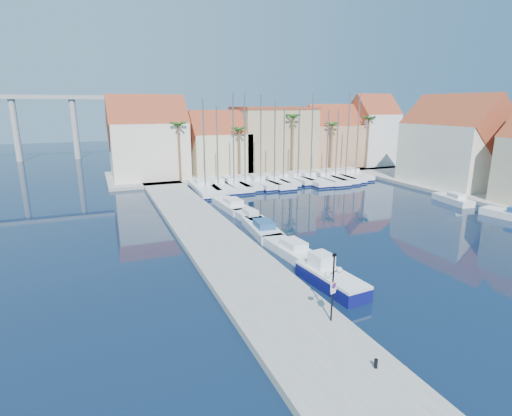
{
  "coord_description": "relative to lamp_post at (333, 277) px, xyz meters",
  "views": [
    {
      "loc": [
        -18.58,
        -20.93,
        12.34
      ],
      "look_at": [
        -4.98,
        12.43,
        3.0
      ],
      "focal_mm": 28.0,
      "sensor_mm": 36.0,
      "label": 1
    }
  ],
  "objects": [
    {
      "name": "ground",
      "position": [
        7.0,
        3.78,
        -3.16
      ],
      "size": [
        260.0,
        260.0,
        0.0
      ],
      "primitive_type": "plane",
      "color": "black",
      "rests_on": "ground"
    },
    {
      "name": "quay_west",
      "position": [
        -2.0,
        17.28,
        -2.91
      ],
      "size": [
        6.0,
        77.0,
        0.5
      ],
      "primitive_type": "cube",
      "color": "gray",
      "rests_on": "ground"
    },
    {
      "name": "shore_north",
      "position": [
        17.0,
        51.78,
        -2.91
      ],
      "size": [
        54.0,
        16.0,
        0.5
      ],
      "primitive_type": "cube",
      "color": "gray",
      "rests_on": "ground"
    },
    {
      "name": "shore_east",
      "position": [
        39.0,
        18.78,
        -2.91
      ],
      "size": [
        12.0,
        60.0,
        0.5
      ],
      "primitive_type": "cube",
      "color": "gray",
      "rests_on": "ground"
    },
    {
      "name": "lamp_post",
      "position": [
        0.0,
        0.0,
        0.0
      ],
      "size": [
        1.33,
        0.68,
        4.05
      ],
      "rotation": [
        0.0,
        0.0,
        0.31
      ],
      "color": "black",
      "rests_on": "quay_west"
    },
    {
      "name": "bollard",
      "position": [
        -0.37,
        -4.37,
        -2.43
      ],
      "size": [
        0.18,
        0.18,
        0.45
      ],
      "primitive_type": "cylinder",
      "color": "black",
      "rests_on": "quay_west"
    },
    {
      "name": "fishing_boat",
      "position": [
        2.88,
        4.7,
        -2.46
      ],
      "size": [
        2.55,
        6.19,
        2.11
      ],
      "rotation": [
        0.0,
        0.0,
        0.09
      ],
      "color": "#0F1059",
      "rests_on": "ground"
    },
    {
      "name": "motorboat_west_0",
      "position": [
        3.13,
        11.28,
        -2.65
      ],
      "size": [
        2.61,
        6.68,
        1.4
      ],
      "rotation": [
        0.0,
        0.0,
        0.08
      ],
      "color": "white",
      "rests_on": "ground"
    },
    {
      "name": "motorboat_west_1",
      "position": [
        3.23,
        17.58,
        -2.65
      ],
      "size": [
        2.96,
        7.37,
        1.4
      ],
      "rotation": [
        0.0,
        0.0,
        -0.09
      ],
      "color": "white",
      "rests_on": "ground"
    },
    {
      "name": "motorboat_west_2",
      "position": [
        3.51,
        21.97,
        -2.65
      ],
      "size": [
        2.04,
        5.44,
        1.4
      ],
      "rotation": [
        0.0,
        0.0,
        0.06
      ],
      "color": "white",
      "rests_on": "ground"
    },
    {
      "name": "motorboat_west_3",
      "position": [
        3.43,
        27.63,
        -2.65
      ],
      "size": [
        2.8,
        7.59,
        1.4
      ],
      "rotation": [
        0.0,
        0.0,
        0.05
      ],
      "color": "white",
      "rests_on": "ground"
    },
    {
      "name": "motorboat_east_1",
      "position": [
        30.99,
        19.69,
        -2.65
      ],
      "size": [
        2.64,
        6.0,
        1.4
      ],
      "rotation": [
        0.0,
        0.0,
        -0.14
      ],
      "color": "white",
      "rests_on": "ground"
    },
    {
      "name": "sailboat_0",
      "position": [
        3.05,
        38.81,
        -2.59
      ],
      "size": [
        3.73,
        12.18,
        13.13
      ],
      "rotation": [
        0.0,
        0.0,
        -0.05
      ],
      "color": "white",
      "rests_on": "ground"
    },
    {
      "name": "sailboat_1",
      "position": [
        5.26,
        39.69,
        -2.59
      ],
      "size": [
        3.36,
        11.16,
        12.18
      ],
      "rotation": [
        0.0,
        0.0,
        -0.04
      ],
      "color": "white",
      "rests_on": "ground"
    },
    {
      "name": "sailboat_2",
      "position": [
        7.63,
        39.44,
        -2.56
      ],
      "size": [
        3.19,
        10.81,
        14.02
      ],
      "rotation": [
        0.0,
        0.0,
        0.03
      ],
      "color": "white",
      "rests_on": "ground"
    },
    {
      "name": "sailboat_3",
      "position": [
        9.62,
        39.81,
        -2.55
      ],
      "size": [
        2.93,
        10.04,
        14.02
      ],
      "rotation": [
        0.0,
        0.0,
        -0.03
      ],
      "color": "white",
      "rests_on": "ground"
    },
    {
      "name": "sailboat_4",
      "position": [
        12.11,
        39.75,
        -2.56
      ],
      "size": [
        3.38,
        10.58,
        13.81
      ],
      "rotation": [
        0.0,
        0.0,
        0.06
      ],
      "color": "white",
      "rests_on": "ground"
    },
    {
      "name": "sailboat_5",
      "position": [
        14.2,
        39.19,
        -2.58
      ],
      "size": [
        3.13,
        10.86,
        12.77
      ],
      "rotation": [
        0.0,
        0.0,
        0.03
      ],
      "color": "white",
      "rests_on": "ground"
    },
    {
      "name": "sailboat_6",
      "position": [
        16.25,
        40.03,
        -2.57
      ],
      "size": [
        2.69,
        9.24,
        11.72
      ],
      "rotation": [
        0.0,
        0.0,
        -0.03
      ],
      "color": "white",
      "rests_on": "ground"
    },
    {
      "name": "sailboat_7",
      "position": [
        18.83,
        40.05,
        -2.56
      ],
      "size": [
        2.93,
        8.73,
        11.89
      ],
      "rotation": [
        0.0,
        0.0,
        0.08
      ],
      "color": "white",
      "rests_on": "ground"
    },
    {
      "name": "sailboat_8",
      "position": [
        20.81,
        39.5,
        -2.58
      ],
      "size": [
        3.18,
        11.88,
        13.99
      ],
      "rotation": [
        0.0,
        0.0,
        -0.0
      ],
      "color": "white",
      "rests_on": "ground"
    },
    {
      "name": "sailboat_9",
      "position": [
        23.46,
        39.02,
        -2.6
      ],
      "size": [
        3.18,
        11.53,
        11.54
      ],
      "rotation": [
        0.0,
        0.0,
        -0.01
      ],
      "color": "white",
      "rests_on": "ground"
    },
    {
      "name": "sailboat_10",
      "position": [
        25.74,
        39.71,
        -2.6
      ],
      "size": [
        3.93,
        12.07,
        11.44
      ],
      "rotation": [
        0.0,
        0.0,
        -0.07
      ],
      "color": "white",
      "rests_on": "ground"
    },
    {
      "name": "sailboat_11",
      "position": [
        27.6,
        39.38,
        -2.55
      ],
      "size": [
        3.15,
        10.14,
        14.3
      ],
      "rotation": [
        0.0,
        0.0,
        -0.05
      ],
      "color": "white",
      "rests_on": "ground"
    },
    {
      "name": "sailboat_12",
      "position": [
        30.17,
        40.13,
        -2.54
      ],
      "size": [
        3.26,
        9.57,
        14.07
      ],
      "rotation": [
        0.0,
        0.0,
        -0.08
      ],
      "color": "white",
      "rests_on": "ground"
    },
    {
      "name": "building_0",
      "position": [
        -3.0,
        50.78,
        3.37
      ],
      "size": [
        12.3,
        9.0,
        13.5
      ],
      "color": "beige",
      "rests_on": "shore_north"
    },
    {
      "name": "building_1",
      "position": [
        9.0,
        50.78,
        2.14
      ],
      "size": [
        10.3,
        8.0,
        11.0
      ],
      "color": "beige",
      "rests_on": "shore_north"
    },
    {
      "name": "building_2",
      "position": [
        20.0,
        51.78,
        3.1
      ],
      "size": [
        14.2,
        10.2,
        11.5
      ],
      "color": "tan",
      "rests_on": "shore_north"
    },
    {
      "name": "building_3",
      "position": [
        32.0,
        50.78,
        2.7
      ],
      "size": [
        10.3,
        8.0,
        12.0
      ],
      "color": "tan",
      "rests_on": "shore_north"
    },
    {
      "name": "building_4",
      "position": [
        41.0,
        49.78,
        3.81
      ],
      "size": [
        8.3,
        8.0,
        14.0
      ],
      "color": "silver",
      "rests_on": "shore_north"
    },
    {
      "name": "building_6",
      "position": [
        39.0,
        27.78,
        3.36
      ],
      "size": [
        9.0,
        14.3,
        13.5
      ],
      "color": "beige",
      "rests_on": "shore_east"
    },
    {
      "name": "palm_0",
      "position": [
        1.0,
        45.78,
        5.92
      ],
      "size": [
        2.6,
        2.6,
        10.15
      ],
      "color": "brown",
      "rests_on": "shore_north"
    },
    {
      "name": "palm_1",
      "position": [
        11.0,
        45.78,
        4.98
      ],
      "size": [
        2.6,
        2.6,
        9.15
      ],
      "color": "brown",
      "rests_on": "shore_north"
    },
    {
      "name": "palm_2",
      "position": [
        21.0,
        45.78,
        6.86
      ],
      "size": [
        2.6,
        2.6,
        11.15
      ],
      "color": "brown",
      "rests_on": "shore_north"
    },
    {
      "name": "palm_3",
      "position": [
        29.0,
        45.78,
        5.45
      ],
      "size": [
        2.6,
        2.6,
        9.65
      ],
      "color": "brown",
      "rests_on": "shore_north"
    },
    {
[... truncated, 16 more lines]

